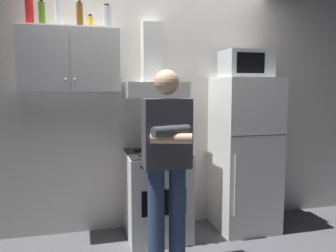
% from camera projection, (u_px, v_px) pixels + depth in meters
% --- Properties ---
extents(ground_plane, '(7.00, 7.00, 0.00)m').
position_uv_depth(ground_plane, '(168.00, 246.00, 3.21)').
color(ground_plane, '#4C4C51').
extents(back_wall_tiled, '(4.80, 0.10, 2.70)m').
position_uv_depth(back_wall_tiled, '(154.00, 102.00, 3.64)').
color(back_wall_tiled, silver).
rests_on(back_wall_tiled, ground_plane).
extents(upper_cabinet, '(0.90, 0.37, 0.60)m').
position_uv_depth(upper_cabinet, '(70.00, 61.00, 3.17)').
color(upper_cabinet, silver).
extents(stove_oven, '(0.60, 0.62, 0.87)m').
position_uv_depth(stove_oven, '(157.00, 195.00, 3.39)').
color(stove_oven, white).
rests_on(stove_oven, ground_plane).
extents(range_hood, '(0.60, 0.44, 0.75)m').
position_uv_depth(range_hood, '(154.00, 78.00, 3.39)').
color(range_hood, white).
extents(refrigerator, '(0.60, 0.62, 1.60)m').
position_uv_depth(refrigerator, '(244.00, 154.00, 3.59)').
color(refrigerator, white).
rests_on(refrigerator, ground_plane).
extents(microwave, '(0.48, 0.37, 0.28)m').
position_uv_depth(microwave, '(246.00, 64.00, 3.50)').
color(microwave, '#B7BABF').
rests_on(microwave, refrigerator).
extents(person_standing, '(0.38, 0.33, 1.64)m').
position_uv_depth(person_standing, '(167.00, 162.00, 2.75)').
color(person_standing, navy).
rests_on(person_standing, ground_plane).
extents(cooking_pot, '(0.30, 0.20, 0.10)m').
position_uv_depth(cooking_pot, '(173.00, 148.00, 3.26)').
color(cooking_pot, '#B7BABF').
rests_on(cooking_pot, stove_oven).
extents(bottle_olive_oil, '(0.06, 0.06, 0.23)m').
position_uv_depth(bottle_olive_oil, '(42.00, 14.00, 3.05)').
color(bottle_olive_oil, '#4C6B19').
rests_on(bottle_olive_oil, upper_cabinet).
extents(bottle_vodka_clear, '(0.07, 0.07, 0.29)m').
position_uv_depth(bottle_vodka_clear, '(58.00, 12.00, 3.10)').
color(bottle_vodka_clear, silver).
rests_on(bottle_vodka_clear, upper_cabinet).
extents(bottle_spice_jar, '(0.06, 0.06, 0.13)m').
position_uv_depth(bottle_spice_jar, '(90.00, 22.00, 3.16)').
color(bottle_spice_jar, gold).
rests_on(bottle_spice_jar, upper_cabinet).
extents(bottle_canister_steel, '(0.09, 0.09, 0.23)m').
position_uv_depth(bottle_canister_steel, '(107.00, 18.00, 3.21)').
color(bottle_canister_steel, '#B2B5BA').
rests_on(bottle_canister_steel, upper_cabinet).
extents(bottle_soda_red, '(0.07, 0.07, 0.26)m').
position_uv_depth(bottle_soda_red, '(29.00, 13.00, 3.06)').
color(bottle_soda_red, red).
rests_on(bottle_soda_red, upper_cabinet).
extents(bottle_beer_brown, '(0.06, 0.06, 0.25)m').
position_uv_depth(bottle_beer_brown, '(80.00, 16.00, 3.17)').
color(bottle_beer_brown, brown).
rests_on(bottle_beer_brown, upper_cabinet).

